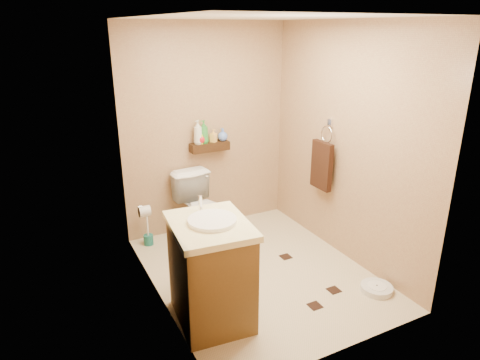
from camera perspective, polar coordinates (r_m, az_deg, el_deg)
ground at (r=4.40m, az=2.45°, el=-12.13°), size 2.50×2.50×0.00m
wall_back at (r=4.99m, az=-4.48°, el=6.67°), size 2.00×0.04×2.40m
wall_front at (r=2.95m, az=14.83°, el=-3.37°), size 2.00×0.04×2.40m
wall_left at (r=3.54m, az=-11.51°, el=0.78°), size 0.04×2.50×2.40m
wall_right at (r=4.47m, az=13.93°, el=4.59°), size 0.04×2.50×2.40m
ceiling at (r=3.74m, az=3.01°, el=20.87°), size 2.00×2.50×0.02m
wall_shelf at (r=4.96m, az=-4.06°, el=4.46°), size 0.46×0.14×0.10m
floor_accents at (r=4.37m, az=3.05°, el=-12.35°), size 1.11×1.42×0.01m
toilet at (r=4.79m, az=-4.88°, el=-4.07°), size 0.52×0.81×0.79m
vanity at (r=3.56m, az=-3.88°, el=-11.96°), size 0.67×0.78×1.03m
bathroom_scale at (r=4.30m, az=17.75°, el=-13.59°), size 0.35×0.35×0.06m
toilet_brush at (r=4.93m, az=-12.19°, el=-6.70°), size 0.11×0.11×0.47m
towel_ring at (r=4.67m, az=10.89°, el=2.21°), size 0.12×0.30×0.76m
toilet_paper at (r=4.36m, az=-12.63°, el=-4.09°), size 0.12×0.11×0.12m
bottle_a at (r=4.87m, az=-5.64°, el=6.38°), size 0.15×0.15×0.27m
bottle_b at (r=4.89m, az=-5.40°, el=5.79°), size 0.10×0.10×0.17m
bottle_c at (r=4.89m, az=-5.32°, el=5.73°), size 0.12×0.12×0.15m
bottle_d at (r=4.89m, az=-4.84°, el=6.44°), size 0.13×0.13×0.27m
bottle_e at (r=4.95m, az=-3.57°, el=5.92°), size 0.09×0.09×0.15m
bottle_f at (r=5.00m, az=-2.33°, el=6.08°), size 0.15×0.15×0.15m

